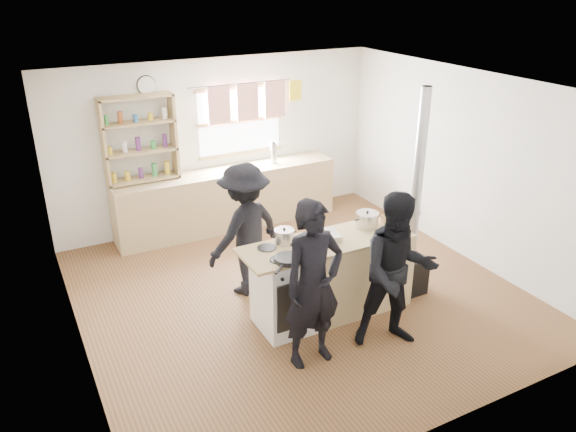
# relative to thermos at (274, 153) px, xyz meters

# --- Properties ---
(ground) EXTENTS (5.00, 5.00, 0.01)m
(ground) POSITION_rel_thermos_xyz_m (-0.78, -2.22, -1.07)
(ground) COLOR brown
(ground) RESTS_ON ground
(back_counter) EXTENTS (3.40, 0.55, 0.90)m
(back_counter) POSITION_rel_thermos_xyz_m (-0.78, 0.00, -0.61)
(back_counter) COLOR tan
(back_counter) RESTS_ON ground
(shelving_unit) EXTENTS (1.00, 0.28, 1.20)m
(shelving_unit) POSITION_rel_thermos_xyz_m (-1.98, 0.12, 0.45)
(shelving_unit) COLOR tan
(shelving_unit) RESTS_ON back_counter
(thermos) EXTENTS (0.10, 0.10, 0.33)m
(thermos) POSITION_rel_thermos_xyz_m (0.00, 0.00, 0.00)
(thermos) COLOR silver
(thermos) RESTS_ON back_counter
(cooking_island) EXTENTS (1.97, 0.64, 0.93)m
(cooking_island) POSITION_rel_thermos_xyz_m (-0.64, -2.77, -0.60)
(cooking_island) COLOR white
(cooking_island) RESTS_ON ground
(skillet_greens) EXTENTS (0.38, 0.38, 0.05)m
(skillet_greens) POSITION_rel_thermos_xyz_m (-1.32, -2.99, -0.10)
(skillet_greens) COLOR black
(skillet_greens) RESTS_ON cooking_island
(roast_tray) EXTENTS (0.37, 0.35, 0.06)m
(roast_tray) POSITION_rel_thermos_xyz_m (-0.72, -2.70, -0.10)
(roast_tray) COLOR silver
(roast_tray) RESTS_ON cooking_island
(stockpot_stove) EXTENTS (0.22, 0.22, 0.18)m
(stockpot_stove) POSITION_rel_thermos_xyz_m (-1.16, -2.59, -0.05)
(stockpot_stove) COLOR silver
(stockpot_stove) RESTS_ON cooking_island
(stockpot_counter) EXTENTS (0.26, 0.26, 0.20)m
(stockpot_counter) POSITION_rel_thermos_xyz_m (-0.13, -2.67, -0.05)
(stockpot_counter) COLOR silver
(stockpot_counter) RESTS_ON cooking_island
(bread_board) EXTENTS (0.31, 0.25, 0.12)m
(bread_board) POSITION_rel_thermos_xyz_m (0.15, -2.75, -0.08)
(bread_board) COLOR tan
(bread_board) RESTS_ON cooking_island
(flue_heater) EXTENTS (0.35, 0.35, 2.50)m
(flue_heater) POSITION_rel_thermos_xyz_m (0.43, -2.81, -0.41)
(flue_heater) COLOR black
(flue_heater) RESTS_ON ground
(person_near_left) EXTENTS (0.64, 0.43, 1.73)m
(person_near_left) POSITION_rel_thermos_xyz_m (-1.26, -3.40, -0.20)
(person_near_left) COLOR black
(person_near_left) RESTS_ON ground
(person_near_right) EXTENTS (0.99, 0.88, 1.68)m
(person_near_right) POSITION_rel_thermos_xyz_m (-0.36, -3.55, -0.22)
(person_near_right) COLOR black
(person_near_right) RESTS_ON ground
(person_far) EXTENTS (1.20, 0.94, 1.63)m
(person_far) POSITION_rel_thermos_xyz_m (-1.30, -1.86, -0.25)
(person_far) COLOR black
(person_far) RESTS_ON ground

